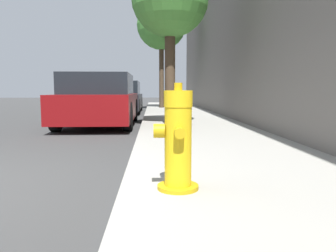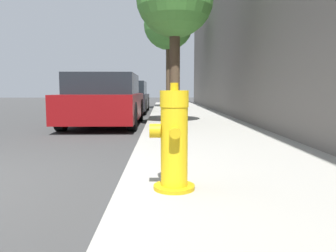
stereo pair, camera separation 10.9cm
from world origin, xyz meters
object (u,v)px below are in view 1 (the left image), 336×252
object	(u,v)px
parked_car_mid	(121,98)
street_tree_near	(170,0)
fire_hydrant	(178,141)
street_tree_far	(161,25)
parked_car_near	(100,101)

from	to	relation	value
parked_car_mid	street_tree_near	xyz separation A→B (m)	(1.82, -6.00, 2.51)
fire_hydrant	street_tree_far	xyz separation A→B (m)	(0.22, 13.44, 3.54)
street_tree_near	fire_hydrant	bearing A→B (deg)	-92.33
parked_car_near	parked_car_mid	distance (m)	5.29
fire_hydrant	street_tree_near	size ratio (longest dim) A/B	0.23
fire_hydrant	parked_car_mid	xyz separation A→B (m)	(-1.60, 11.45, 0.12)
fire_hydrant	street_tree_far	world-z (taller)	street_tree_far
fire_hydrant	parked_car_near	world-z (taller)	parked_car_near
street_tree_near	street_tree_far	distance (m)	8.04
parked_car_mid	street_tree_far	size ratio (longest dim) A/B	0.84
parked_car_mid	street_tree_near	distance (m)	6.75
street_tree_far	parked_car_mid	bearing A→B (deg)	-132.54
parked_car_near	street_tree_near	bearing A→B (deg)	-20.93
parked_car_near	parked_car_mid	xyz separation A→B (m)	(0.05, 5.29, -0.03)
parked_car_mid	street_tree_far	xyz separation A→B (m)	(1.82, 1.99, 3.42)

